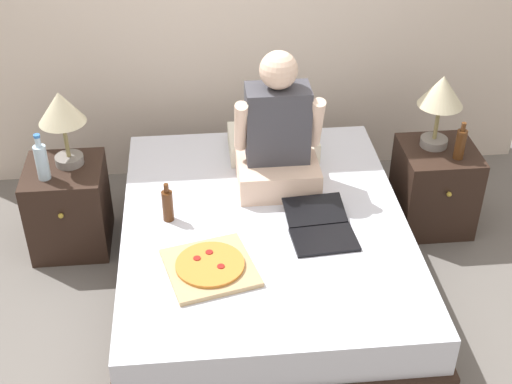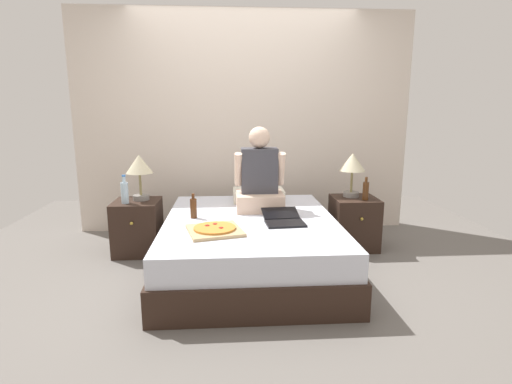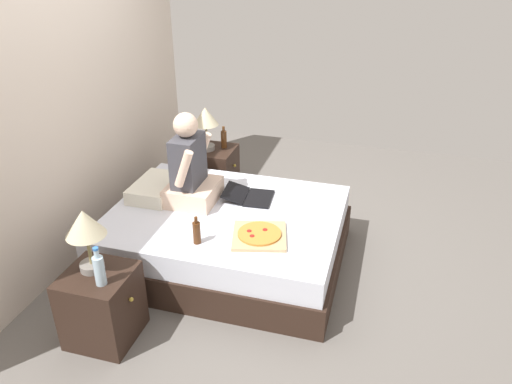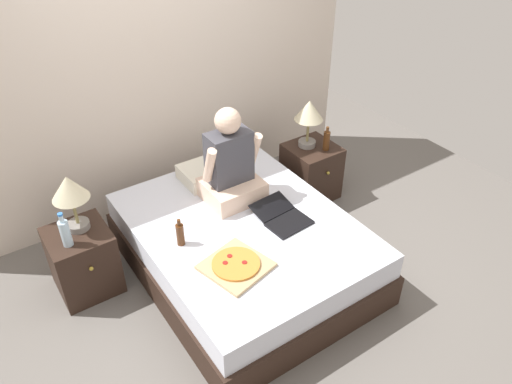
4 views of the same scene
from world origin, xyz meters
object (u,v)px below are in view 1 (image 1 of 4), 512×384
(lamp_on_left_nightstand, at_px, (61,113))
(lamp_on_right_nightstand, at_px, (441,96))
(pizza_box, at_px, (210,267))
(beer_bottle_on_bed, at_px, (168,205))
(water_bottle, at_px, (42,161))
(nightstand_right, at_px, (434,187))
(bed, at_px, (264,256))
(nightstand_left, at_px, (69,207))
(beer_bottle, at_px, (460,144))
(laptop, at_px, (321,230))
(person_seated, at_px, (278,138))

(lamp_on_left_nightstand, bearing_deg, lamp_on_right_nightstand, 0.00)
(pizza_box, height_order, beer_bottle_on_bed, beer_bottle_on_bed)
(lamp_on_right_nightstand, xyz_separation_m, pizza_box, (-1.37, -0.94, -0.36))
(water_bottle, bearing_deg, nightstand_right, 2.26)
(bed, bearing_deg, lamp_on_left_nightstand, 151.74)
(bed, relative_size, lamp_on_left_nightstand, 4.28)
(lamp_on_right_nightstand, distance_m, pizza_box, 1.70)
(bed, height_order, water_bottle, water_bottle)
(nightstand_left, bearing_deg, lamp_on_right_nightstand, 1.32)
(nightstand_right, xyz_separation_m, pizza_box, (-1.40, -0.89, 0.23))
(water_bottle, bearing_deg, nightstand_left, 48.35)
(lamp_on_left_nightstand, height_order, nightstand_right, lamp_on_left_nightstand)
(bed, distance_m, beer_bottle, 1.30)
(lamp_on_left_nightstand, height_order, pizza_box, lamp_on_left_nightstand)
(lamp_on_left_nightstand, bearing_deg, nightstand_right, -1.33)
(nightstand_right, relative_size, lamp_on_right_nightstand, 1.18)
(bed, relative_size, pizza_box, 3.96)
(nightstand_left, relative_size, nightstand_right, 1.00)
(lamp_on_right_nightstand, bearing_deg, pizza_box, -145.46)
(nightstand_right, height_order, laptop, laptop)
(lamp_on_left_nightstand, height_order, beer_bottle, lamp_on_left_nightstand)
(bed, xyz_separation_m, laptop, (0.27, -0.14, 0.26))
(lamp_on_left_nightstand, xyz_separation_m, beer_bottle, (2.23, -0.15, -0.23))
(nightstand_left, height_order, person_seated, person_seated)
(nightstand_right, bearing_deg, bed, -154.72)
(nightstand_left, distance_m, lamp_on_left_nightstand, 0.60)
(nightstand_left, bearing_deg, beer_bottle, -2.53)
(water_bottle, height_order, beer_bottle, water_bottle)
(nightstand_left, bearing_deg, laptop, -25.66)
(nightstand_right, bearing_deg, pizza_box, -147.48)
(laptop, height_order, pizza_box, laptop)
(pizza_box, bearing_deg, nightstand_right, 32.52)
(lamp_on_left_nightstand, distance_m, water_bottle, 0.28)
(water_bottle, distance_m, beer_bottle_on_bed, 0.78)
(beer_bottle, distance_m, beer_bottle_on_bed, 1.71)
(laptop, bearing_deg, lamp_on_left_nightstand, 151.97)
(person_seated, height_order, beer_bottle_on_bed, person_seated)
(lamp_on_left_nightstand, distance_m, person_seated, 1.19)
(person_seated, bearing_deg, nightstand_left, 171.49)
(bed, relative_size, beer_bottle_on_bed, 8.75)
(water_bottle, relative_size, person_seated, 0.35)
(nightstand_left, xyz_separation_m, beer_bottle, (2.27, -0.10, 0.36))
(beer_bottle_on_bed, bearing_deg, laptop, -13.90)
(nightstand_left, xyz_separation_m, lamp_on_left_nightstand, (0.04, 0.05, 0.59))
(pizza_box, bearing_deg, lamp_on_left_nightstand, 128.89)
(bed, xyz_separation_m, lamp_on_left_nightstand, (-1.06, 0.57, 0.62))
(water_bottle, distance_m, lamp_on_right_nightstand, 2.26)
(beer_bottle, height_order, person_seated, person_seated)
(water_bottle, distance_m, pizza_box, 1.20)
(nightstand_right, relative_size, person_seated, 0.68)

